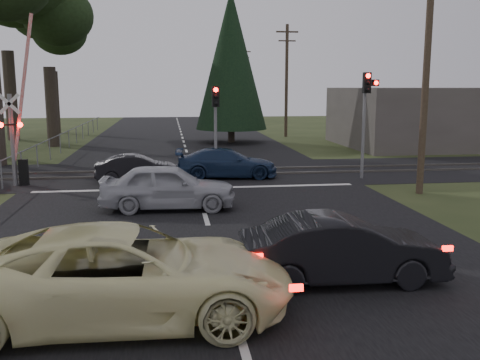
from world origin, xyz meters
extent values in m
plane|color=#2A3518|center=(0.00, 0.00, 0.00)|extent=(120.00, 120.00, 0.00)
cube|color=black|center=(0.00, 10.00, 0.01)|extent=(14.00, 100.00, 0.01)
cube|color=black|center=(0.00, 12.00, 0.01)|extent=(120.00, 8.00, 0.01)
cube|color=silver|center=(0.00, 8.20, 0.01)|extent=(13.00, 0.35, 0.00)
cube|color=#59544C|center=(0.00, 11.20, 0.05)|extent=(120.00, 0.12, 0.10)
cube|color=#59544C|center=(0.00, 12.80, 0.05)|extent=(120.00, 0.12, 0.10)
cylinder|color=slate|center=(-7.50, 9.80, 1.90)|extent=(0.18, 0.18, 3.80)
cube|color=white|center=(-7.50, 9.70, 3.40)|extent=(0.88, 0.03, 0.88)
cube|color=white|center=(-7.50, 9.70, 3.40)|extent=(0.88, 0.03, 0.88)
cube|color=black|center=(-7.50, 9.72, 2.55)|extent=(0.90, 0.06, 0.06)
sphere|color=#FF0C07|center=(-7.88, 9.65, 2.55)|extent=(0.22, 0.22, 0.22)
sphere|color=#FF0C07|center=(-7.12, 9.65, 2.55)|extent=(0.22, 0.22, 0.22)
cube|color=black|center=(-7.15, 9.80, 0.55)|extent=(0.35, 0.25, 1.10)
cube|color=red|center=(-6.95, 9.80, 4.00)|extent=(1.16, 0.10, 5.93)
cylinder|color=slate|center=(7.50, 9.60, 1.90)|extent=(0.14, 0.14, 3.80)
cube|color=black|center=(7.50, 9.42, 4.25)|extent=(0.32, 0.24, 0.90)
sphere|color=#FF0C07|center=(7.50, 9.29, 4.55)|extent=(0.20, 0.20, 0.20)
sphere|color=black|center=(7.50, 9.29, 4.25)|extent=(0.18, 0.18, 0.18)
sphere|color=black|center=(7.50, 9.29, 3.95)|extent=(0.18, 0.18, 0.18)
cube|color=black|center=(7.88, 9.42, 4.25)|extent=(0.28, 0.22, 0.28)
sphere|color=#FF0C07|center=(7.88, 9.30, 4.25)|extent=(0.18, 0.18, 0.18)
cylinder|color=slate|center=(1.00, 10.80, 1.60)|extent=(0.14, 0.14, 3.20)
cube|color=black|center=(1.00, 10.62, 3.65)|extent=(0.32, 0.24, 0.90)
sphere|color=#FF0C07|center=(1.00, 10.49, 3.95)|extent=(0.20, 0.20, 0.20)
sphere|color=black|center=(1.00, 10.49, 3.65)|extent=(0.18, 0.18, 0.18)
sphere|color=black|center=(1.00, 10.49, 3.35)|extent=(0.18, 0.18, 0.18)
cylinder|color=#4C3D2D|center=(8.50, 6.00, 4.50)|extent=(0.26, 0.26, 9.00)
cylinder|color=#4C3D2D|center=(8.50, 30.00, 4.50)|extent=(0.26, 0.26, 9.00)
cube|color=#4C3D2D|center=(8.50, 30.00, 8.40)|extent=(1.80, 0.12, 0.12)
cube|color=#4C3D2D|center=(8.50, 30.00, 7.70)|extent=(1.40, 0.10, 0.10)
cylinder|color=#4C3D2D|center=(8.50, 55.00, 4.50)|extent=(0.26, 0.26, 9.00)
cube|color=#4C3D2D|center=(8.50, 55.00, 8.40)|extent=(1.80, 0.12, 0.12)
cube|color=#4C3D2D|center=(8.50, 55.00, 7.70)|extent=(1.40, 0.10, 0.10)
cylinder|color=#473D33|center=(-9.00, 25.00, 2.70)|extent=(0.80, 0.80, 5.40)
ellipsoid|color=black|center=(-9.00, 25.00, 9.60)|extent=(6.00, 6.00, 7.20)
cylinder|color=#473D33|center=(-13.00, 30.00, 3.38)|extent=(0.89, 0.89, 6.75)
cylinder|color=#473D33|center=(-11.00, 36.00, 2.70)|extent=(0.80, 0.80, 5.40)
ellipsoid|color=black|center=(-11.00, 36.00, 9.60)|extent=(6.00, 6.00, 7.20)
cylinder|color=#473D33|center=(3.50, 26.00, 1.00)|extent=(0.50, 0.50, 2.00)
cone|color=black|center=(3.50, 26.00, 6.00)|extent=(5.20, 5.20, 10.00)
cube|color=#59514C|center=(18.00, 22.00, 2.00)|extent=(14.00, 10.00, 4.00)
imported|color=#F2EDAD|center=(-1.93, -4.04, 0.83)|extent=(6.04, 2.88, 1.66)
imported|color=black|center=(2.47, -2.79, 0.71)|extent=(4.32, 1.57, 1.42)
imported|color=#A7A9AF|center=(-1.16, 4.59, 0.77)|extent=(4.60, 2.04, 1.54)
imported|color=#192B4C|center=(1.47, 10.62, 0.66)|extent=(4.66, 2.11, 1.33)
imported|color=black|center=(-2.49, 10.09, 0.59)|extent=(3.61, 1.42, 1.17)
camera|label=1|loc=(-1.10, -13.24, 4.10)|focal=40.00mm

